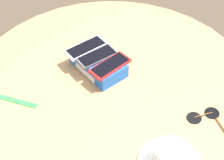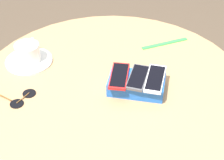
{
  "view_description": "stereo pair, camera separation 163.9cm",
  "coord_description": "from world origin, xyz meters",
  "px_view_note": "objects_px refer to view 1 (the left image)",
  "views": [
    {
      "loc": [
        0.71,
        -0.36,
        1.61
      ],
      "look_at": [
        0.0,
        0.0,
        0.8
      ],
      "focal_mm": 60.0,
      "sensor_mm": 36.0,
      "label": 1
    },
    {
      "loc": [
        -0.37,
        0.86,
        1.57
      ],
      "look_at": [
        0.0,
        0.0,
        0.8
      ],
      "focal_mm": 60.0,
      "sensor_mm": 36.0,
      "label": 2
    }
  ],
  "objects_px": {
    "round_table": "(112,113)",
    "phone_white": "(86,48)",
    "phone_gray": "(97,56)",
    "lanyard_strap": "(8,99)",
    "coffee_cup": "(170,157)",
    "phone_box": "(98,64)",
    "sunglasses": "(205,117)",
    "phone_red": "(110,66)"
  },
  "relations": [
    {
      "from": "phone_white",
      "to": "coffee_cup",
      "type": "distance_m",
      "value": 0.46
    },
    {
      "from": "phone_gray",
      "to": "phone_red",
      "type": "bearing_deg",
      "value": 17.14
    },
    {
      "from": "lanyard_strap",
      "to": "sunglasses",
      "type": "height_order",
      "value": "sunglasses"
    },
    {
      "from": "phone_gray",
      "to": "lanyard_strap",
      "type": "xyz_separation_m",
      "value": [
        -0.0,
        -0.29,
        -0.05
      ]
    },
    {
      "from": "phone_gray",
      "to": "coffee_cup",
      "type": "height_order",
      "value": "coffee_cup"
    },
    {
      "from": "coffee_cup",
      "to": "lanyard_strap",
      "type": "distance_m",
      "value": 0.51
    },
    {
      "from": "phone_red",
      "to": "lanyard_strap",
      "type": "distance_m",
      "value": 0.32
    },
    {
      "from": "phone_gray",
      "to": "phone_red",
      "type": "height_order",
      "value": "same"
    },
    {
      "from": "phone_box",
      "to": "sunglasses",
      "type": "height_order",
      "value": "phone_box"
    },
    {
      "from": "phone_gray",
      "to": "sunglasses",
      "type": "xyz_separation_m",
      "value": [
        0.32,
        0.19,
        -0.05
      ]
    },
    {
      "from": "round_table",
      "to": "phone_red",
      "type": "xyz_separation_m",
      "value": [
        -0.03,
        0.01,
        0.19
      ]
    },
    {
      "from": "lanyard_strap",
      "to": "phone_gray",
      "type": "bearing_deg",
      "value": 89.53
    },
    {
      "from": "phone_gray",
      "to": "coffee_cup",
      "type": "bearing_deg",
      "value": 0.58
    },
    {
      "from": "round_table",
      "to": "phone_white",
      "type": "relative_size",
      "value": 6.38
    },
    {
      "from": "phone_white",
      "to": "coffee_cup",
      "type": "height_order",
      "value": "coffee_cup"
    },
    {
      "from": "phone_box",
      "to": "phone_white",
      "type": "height_order",
      "value": "phone_white"
    },
    {
      "from": "phone_gray",
      "to": "sunglasses",
      "type": "distance_m",
      "value": 0.37
    },
    {
      "from": "phone_white",
      "to": "phone_gray",
      "type": "bearing_deg",
      "value": 15.01
    },
    {
      "from": "coffee_cup",
      "to": "sunglasses",
      "type": "xyz_separation_m",
      "value": [
        -0.08,
        0.18,
        -0.04
      ]
    },
    {
      "from": "round_table",
      "to": "sunglasses",
      "type": "xyz_separation_m",
      "value": [
        0.24,
        0.18,
        0.14
      ]
    },
    {
      "from": "phone_box",
      "to": "sunglasses",
      "type": "bearing_deg",
      "value": 30.04
    },
    {
      "from": "phone_gray",
      "to": "lanyard_strap",
      "type": "bearing_deg",
      "value": -90.47
    },
    {
      "from": "phone_red",
      "to": "coffee_cup",
      "type": "xyz_separation_m",
      "value": [
        0.35,
        -0.01,
        -0.01
      ]
    },
    {
      "from": "round_table",
      "to": "lanyard_strap",
      "type": "distance_m",
      "value": 0.34
    },
    {
      "from": "round_table",
      "to": "lanyard_strap",
      "type": "xyz_separation_m",
      "value": [
        -0.09,
        -0.3,
        0.14
      ]
    },
    {
      "from": "phone_white",
      "to": "phone_red",
      "type": "xyz_separation_m",
      "value": [
        0.11,
        0.03,
        -0.0
      ]
    },
    {
      "from": "coffee_cup",
      "to": "sunglasses",
      "type": "relative_size",
      "value": 0.82
    },
    {
      "from": "phone_box",
      "to": "sunglasses",
      "type": "relative_size",
      "value": 1.39
    },
    {
      "from": "phone_white",
      "to": "phone_gray",
      "type": "xyz_separation_m",
      "value": [
        0.05,
        0.01,
        -0.0
      ]
    },
    {
      "from": "coffee_cup",
      "to": "lanyard_strap",
      "type": "height_order",
      "value": "coffee_cup"
    },
    {
      "from": "phone_white",
      "to": "sunglasses",
      "type": "bearing_deg",
      "value": 28.09
    },
    {
      "from": "phone_white",
      "to": "lanyard_strap",
      "type": "height_order",
      "value": "phone_white"
    },
    {
      "from": "phone_red",
      "to": "coffee_cup",
      "type": "distance_m",
      "value": 0.35
    },
    {
      "from": "phone_white",
      "to": "phone_red",
      "type": "distance_m",
      "value": 0.11
    },
    {
      "from": "phone_red",
      "to": "sunglasses",
      "type": "distance_m",
      "value": 0.32
    },
    {
      "from": "phone_box",
      "to": "phone_red",
      "type": "bearing_deg",
      "value": 16.81
    },
    {
      "from": "phone_box",
      "to": "coffee_cup",
      "type": "bearing_deg",
      "value": 0.4
    },
    {
      "from": "phone_red",
      "to": "lanyard_strap",
      "type": "xyz_separation_m",
      "value": [
        -0.06,
        -0.31,
        -0.05
      ]
    },
    {
      "from": "coffee_cup",
      "to": "lanyard_strap",
      "type": "xyz_separation_m",
      "value": [
        -0.41,
        -0.3,
        -0.04
      ]
    },
    {
      "from": "phone_white",
      "to": "coffee_cup",
      "type": "relative_size",
      "value": 1.25
    },
    {
      "from": "round_table",
      "to": "sunglasses",
      "type": "bearing_deg",
      "value": 36.79
    },
    {
      "from": "phone_gray",
      "to": "phone_box",
      "type": "bearing_deg",
      "value": 22.77
    }
  ]
}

